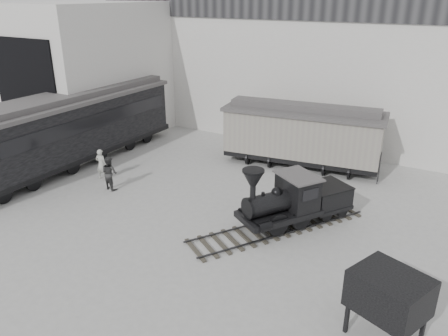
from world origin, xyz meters
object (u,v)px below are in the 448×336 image
Objects in this scene: visitor_a at (101,164)px; visitor_b at (110,173)px; boxcar at (302,134)px; coal_hopper at (389,298)px; locomotive at (291,203)px; passenger_coach at (77,127)px.

visitor_b reaches higher than visitor_a.
boxcar is 3.81× the size of coal_hopper.
locomotive is at bearing 170.08° from visitor_a.
boxcar reaches higher than visitor_a.
locomotive is 0.85× the size of boxcar.
passenger_coach is 3.58m from visitor_a.
locomotive is 7.39m from boxcar.
boxcar is at bearing -126.33° from visitor_b.
boxcar is 13.26m from passenger_coach.
passenger_coach is at bearing -34.88° from visitor_a.
boxcar is at bearing 140.00° from locomotive.
passenger_coach is 5.03m from visitor_b.
passenger_coach is 8.29× the size of visitor_b.
coal_hopper is at bearing -66.60° from boxcar.
locomotive is at bearing -3.31° from passenger_coach.
passenger_coach is at bearing -175.71° from coal_hopper.
locomotive reaches higher than coal_hopper.
passenger_coach is (-11.79, -6.07, 0.23)m from boxcar.
visitor_b is 15.06m from coal_hopper.
coal_hopper is (15.91, -4.56, 0.57)m from visitor_a.
visitor_a is (-10.94, -0.37, -0.23)m from locomotive.
boxcar is 11.48m from visitor_a.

